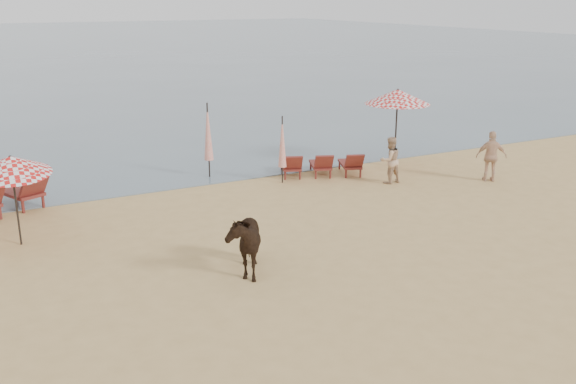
# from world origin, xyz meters

# --- Properties ---
(ground) EXTENTS (120.00, 120.00, 0.00)m
(ground) POSITION_xyz_m (0.00, 0.00, 0.00)
(ground) COLOR tan
(ground) RESTS_ON ground
(sea) EXTENTS (160.00, 140.00, 0.06)m
(sea) POSITION_xyz_m (0.00, 80.00, 0.00)
(sea) COLOR #51606B
(sea) RESTS_ON ground
(lounger_cluster_left) EXTENTS (2.60, 2.56, 0.71)m
(lounger_cluster_left) POSITION_xyz_m (-6.07, 10.03, 0.49)
(lounger_cluster_left) COLOR maroon
(lounger_cluster_left) RESTS_ON ground
(lounger_cluster_right) EXTENTS (2.92, 2.32, 0.56)m
(lounger_cluster_right) POSITION_xyz_m (3.46, 9.32, 0.39)
(lounger_cluster_right) COLOR maroon
(lounger_cluster_right) RESTS_ON ground
(umbrella_open_left_b) EXTENTS (1.76, 1.79, 2.24)m
(umbrella_open_left_b) POSITION_xyz_m (-5.89, 7.33, 1.94)
(umbrella_open_left_b) COLOR black
(umbrella_open_left_b) RESTS_ON ground
(umbrella_open_right) EXTENTS (2.19, 2.19, 2.67)m
(umbrella_open_right) POSITION_xyz_m (6.32, 9.23, 2.40)
(umbrella_open_right) COLOR black
(umbrella_open_right) RESTS_ON ground
(umbrella_closed_left) EXTENTS (0.30, 0.30, 2.43)m
(umbrella_closed_left) POSITION_xyz_m (0.15, 10.79, 1.50)
(umbrella_closed_left) COLOR black
(umbrella_closed_left) RESTS_ON ground
(umbrella_closed_right) EXTENTS (0.26, 0.26, 2.12)m
(umbrella_closed_right) POSITION_xyz_m (1.97, 9.18, 1.30)
(umbrella_closed_right) COLOR black
(umbrella_closed_right) RESTS_ON ground
(cow) EXTENTS (1.31, 1.83, 1.41)m
(cow) POSITION_xyz_m (-1.87, 3.48, 0.71)
(cow) COLOR black
(cow) RESTS_ON ground
(beachgoer_right_a) EXTENTS (0.73, 0.57, 1.47)m
(beachgoer_right_a) POSITION_xyz_m (4.94, 7.62, 0.74)
(beachgoer_right_a) COLOR tan
(beachgoer_right_a) RESTS_ON ground
(beachgoer_right_b) EXTENTS (1.00, 0.84, 1.60)m
(beachgoer_right_b) POSITION_xyz_m (7.90, 6.34, 0.80)
(beachgoer_right_b) COLOR #D4A785
(beachgoer_right_b) RESTS_ON ground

